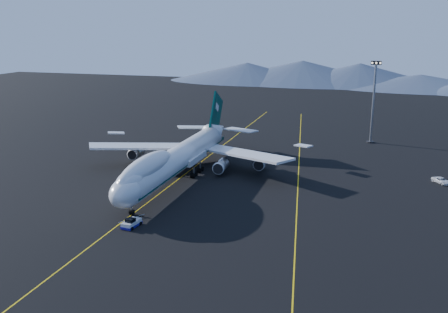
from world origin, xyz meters
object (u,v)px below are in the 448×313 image
(service_van, at_px, (441,181))
(floodlight_mast, at_px, (373,102))
(boeing_747, at_px, (178,158))
(pushback_tug, at_px, (132,224))

(service_van, height_order, floodlight_mast, floodlight_mast)
(boeing_747, relative_size, floodlight_mast, 2.61)
(boeing_747, xyz_separation_m, floodlight_mast, (47.37, 58.57, 8.24))
(boeing_747, relative_size, service_van, 13.69)
(pushback_tug, height_order, floodlight_mast, floodlight_mast)
(boeing_747, xyz_separation_m, service_van, (65.67, 16.24, -5.08))
(service_van, relative_size, floodlight_mast, 0.19)
(service_van, bearing_deg, floodlight_mast, 77.25)
(floodlight_mast, bearing_deg, boeing_747, -128.96)
(pushback_tug, bearing_deg, boeing_747, 102.91)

